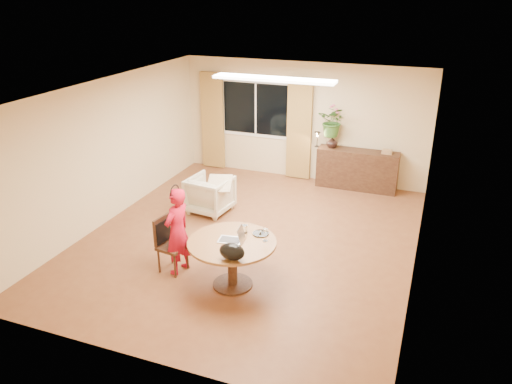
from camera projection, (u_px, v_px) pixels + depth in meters
floor at (249, 239)px, 8.68m from camera, size 6.50×6.50×0.00m
ceiling at (249, 90)px, 7.68m from camera, size 6.50×6.50×0.00m
wall_back at (303, 122)px, 10.98m from camera, size 5.50×0.00×5.50m
wall_left at (109, 151)px, 9.07m from camera, size 0.00×6.50×6.50m
wall_right at (424, 192)px, 7.28m from camera, size 0.00×6.50×6.50m
window at (256, 109)px, 11.25m from camera, size 1.70×0.03×1.30m
curtain_left at (213, 121)px, 11.66m from camera, size 0.55×0.08×2.25m
curtain_right at (299, 129)px, 10.98m from camera, size 0.55×0.08×2.25m
ceiling_panel at (274, 79)px, 8.73m from camera, size 2.20×0.35×0.05m
dining_table at (232, 251)px, 7.14m from camera, size 1.27×1.27×0.73m
dining_chair at (172, 245)px, 7.57m from camera, size 0.47×0.44×0.87m
child at (177, 231)px, 7.46m from camera, size 0.56×0.42×1.37m
laptop at (230, 233)px, 7.05m from camera, size 0.38×0.28×0.24m
tumbler at (245, 229)px, 7.30m from camera, size 0.10×0.10×0.12m
wine_glass at (265, 235)px, 7.05m from camera, size 0.09×0.09×0.20m
pot_lid at (261, 233)px, 7.27m from camera, size 0.28×0.28×0.04m
handbag at (232, 252)px, 6.56m from camera, size 0.38×0.25×0.24m
armchair at (210, 194)px, 9.61m from camera, size 0.85×0.87×0.71m
throw at (219, 179)px, 9.32m from camera, size 0.59×0.65×0.03m
sideboard at (357, 170)px, 10.69m from camera, size 1.71×0.42×0.85m
vase at (332, 142)px, 10.66m from camera, size 0.29×0.29×0.25m
bouquet at (333, 121)px, 10.49m from camera, size 0.65×0.58×0.66m
book_stack at (387, 152)px, 10.32m from camera, size 0.26×0.22×0.09m
desk_lamp at (317, 139)px, 10.70m from camera, size 0.15×0.15×0.35m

